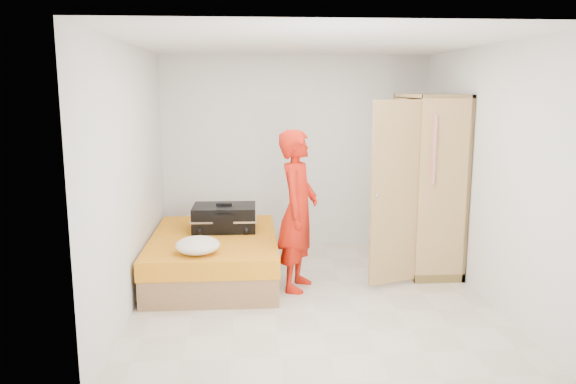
{
  "coord_description": "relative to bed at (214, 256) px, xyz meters",
  "views": [
    {
      "loc": [
        -0.64,
        -5.6,
        2.17
      ],
      "look_at": [
        -0.19,
        0.68,
        1.0
      ],
      "focal_mm": 35.0,
      "sensor_mm": 36.0,
      "label": 1
    }
  ],
  "objects": [
    {
      "name": "person",
      "position": [
        0.93,
        -0.43,
        0.62
      ],
      "size": [
        0.6,
        0.73,
        1.74
      ],
      "primitive_type": "imported",
      "rotation": [
        0.0,
        0.0,
        1.24
      ],
      "color": "red",
      "rests_on": "ground"
    },
    {
      "name": "wardrobe",
      "position": [
        2.5,
        0.15,
        0.75
      ],
      "size": [
        1.14,
        1.37,
        2.1
      ],
      "color": "tan",
      "rests_on": "ground"
    },
    {
      "name": "round_cushion",
      "position": [
        -0.12,
        -0.71,
        0.33
      ],
      "size": [
        0.45,
        0.45,
        0.17
      ],
      "primitive_type": "ellipsoid",
      "color": "white",
      "rests_on": "bed"
    },
    {
      "name": "bed",
      "position": [
        0.0,
        0.0,
        0.0
      ],
      "size": [
        1.42,
        2.02,
        0.5
      ],
      "color": "olive",
      "rests_on": "ground"
    },
    {
      "name": "room",
      "position": [
        1.05,
        -0.7,
        1.05
      ],
      "size": [
        4.0,
        4.02,
        2.6
      ],
      "color": "beige",
      "rests_on": "ground"
    },
    {
      "name": "suitcase",
      "position": [
        0.11,
        0.26,
        0.39
      ],
      "size": [
        0.76,
        0.58,
        0.32
      ],
      "rotation": [
        0.0,
        0.0,
        -0.02
      ],
      "color": "black",
      "rests_on": "bed"
    },
    {
      "name": "pillow",
      "position": [
        0.08,
        0.85,
        0.3
      ],
      "size": [
        0.54,
        0.3,
        0.1
      ],
      "primitive_type": "cube",
      "rotation": [
        0.0,
        0.0,
        -0.05
      ],
      "color": "white",
      "rests_on": "bed"
    }
  ]
}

